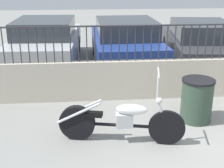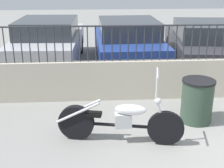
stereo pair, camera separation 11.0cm
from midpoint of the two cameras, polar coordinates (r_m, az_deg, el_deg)
low_wall at (r=7.29m, az=14.26°, el=0.95°), size 10.63×0.18×0.89m
fence_railing at (r=7.04m, az=14.93°, el=8.37°), size 10.63×0.04×0.78m
motorcycle_black at (r=5.25m, az=1.07°, el=-6.68°), size 2.13×0.68×1.27m
trash_bin at (r=6.16m, az=15.77°, el=-2.96°), size 0.62×0.62×0.84m
car_silver at (r=9.81m, az=-11.12°, el=7.63°), size 2.02×4.28×1.41m
car_blue at (r=9.60m, az=3.19°, el=7.66°), size 1.94×4.05×1.40m
car_dark_grey at (r=9.87m, az=16.47°, el=7.09°), size 2.24×4.37×1.35m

